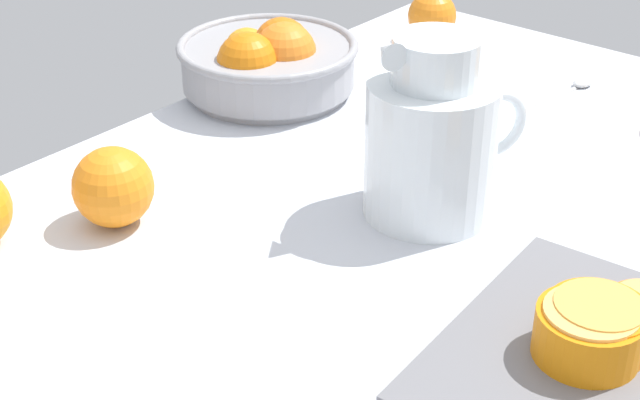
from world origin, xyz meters
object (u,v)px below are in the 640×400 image
at_px(fruit_bowl, 268,62).
at_px(loose_orange_3, 432,16).
at_px(loose_orange_4, 113,187).
at_px(orange_half_1, 588,333).
at_px(orange_half_0, 596,327).
at_px(spoon, 569,89).
at_px(cutting_board, 583,364).
at_px(juice_pitcher, 431,149).

height_order(fruit_bowl, loose_orange_3, fruit_bowl).
bearing_deg(fruit_bowl, loose_orange_4, -162.91).
bearing_deg(loose_orange_3, orange_half_1, -136.66).
xyz_separation_m(orange_half_0, spoon, (0.52, 0.29, -0.04)).
bearing_deg(loose_orange_4, cutting_board, -79.48).
bearing_deg(juice_pitcher, fruit_bowl, 70.56).
bearing_deg(fruit_bowl, loose_orange_3, -8.90).
bearing_deg(loose_orange_3, juice_pitcher, -146.02).
bearing_deg(loose_orange_3, orange_half_0, -136.05).
height_order(cutting_board, spoon, cutting_board).
bearing_deg(orange_half_1, loose_orange_3, 43.34).
relative_size(fruit_bowl, orange_half_1, 2.79).
height_order(orange_half_0, orange_half_1, orange_half_0).
xyz_separation_m(loose_orange_4, spoon, (0.62, -0.20, -0.04)).
distance_m(fruit_bowl, loose_orange_3, 0.32).
distance_m(orange_half_0, orange_half_1, 0.01).
bearing_deg(orange_half_1, loose_orange_4, 100.37).
bearing_deg(cutting_board, loose_orange_3, 43.40).
relative_size(juice_pitcher, loose_orange_4, 2.39).
bearing_deg(spoon, orange_half_0, -151.09).
distance_m(fruit_bowl, cutting_board, 0.65).
height_order(juice_pitcher, loose_orange_3, juice_pitcher).
distance_m(orange_half_1, loose_orange_3, 0.80).
xyz_separation_m(fruit_bowl, juice_pitcher, (-0.12, -0.35, 0.03)).
bearing_deg(spoon, loose_orange_4, 161.99).
distance_m(juice_pitcher, loose_orange_4, 0.33).
distance_m(orange_half_1, spoon, 0.61).
xyz_separation_m(orange_half_0, loose_orange_3, (0.57, 0.55, -0.01)).
distance_m(juice_pitcher, spoon, 0.40).
bearing_deg(cutting_board, juice_pitcher, 60.86).
bearing_deg(loose_orange_3, loose_orange_4, -174.97).
relative_size(loose_orange_4, spoon, 0.61).
relative_size(orange_half_1, loose_orange_4, 1.03).
height_order(cutting_board, orange_half_0, orange_half_0).
bearing_deg(orange_half_0, loose_orange_4, 101.53).
relative_size(orange_half_0, orange_half_1, 0.95).
distance_m(juice_pitcher, orange_half_1, 0.29).
bearing_deg(fruit_bowl, spoon, -49.13).
relative_size(loose_orange_3, spoon, 0.53).
xyz_separation_m(cutting_board, spoon, (0.53, 0.29, -0.01)).
bearing_deg(fruit_bowl, cutting_board, -113.71).
relative_size(juice_pitcher, orange_half_0, 2.43).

